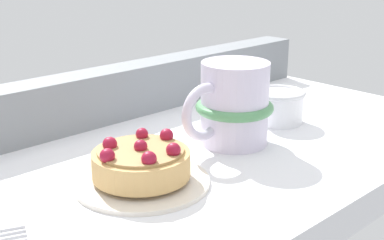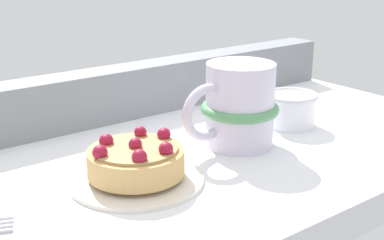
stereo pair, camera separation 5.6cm
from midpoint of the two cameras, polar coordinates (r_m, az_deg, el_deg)
ground_plane at (r=57.67cm, az=-1.32°, el=-6.55°), size 85.94×37.91×3.74cm
window_rail_back at (r=69.08cm, az=-9.49°, el=2.15°), size 84.23×4.78×6.78cm
dessert_plate at (r=52.84cm, az=-2.97°, el=-6.27°), size 13.47×13.47×0.90cm
raspberry_tart at (r=52.04cm, az=-3.01°, el=-4.31°), size 9.60×9.60×3.86cm
coffee_mug at (r=61.17cm, az=7.59°, el=1.49°), size 12.74×9.12×9.75cm
sugar_bowl at (r=70.15cm, az=12.70°, el=1.27°), size 6.81×6.81×4.32cm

